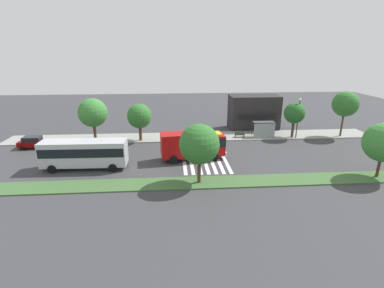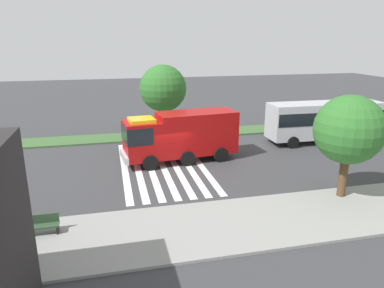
# 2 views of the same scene
# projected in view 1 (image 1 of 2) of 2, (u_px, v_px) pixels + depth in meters

# --- Properties ---
(ground_plane) EXTENTS (120.00, 120.00, 0.00)m
(ground_plane) POSITION_uv_depth(u_px,v_px,m) (198.00, 157.00, 38.74)
(ground_plane) COLOR #38383A
(sidewalk) EXTENTS (60.00, 5.14, 0.14)m
(sidewalk) POSITION_uv_depth(u_px,v_px,m) (193.00, 137.00, 47.44)
(sidewalk) COLOR gray
(sidewalk) RESTS_ON ground_plane
(median_strip) EXTENTS (60.00, 3.00, 0.14)m
(median_strip) POSITION_uv_depth(u_px,v_px,m) (205.00, 182.00, 31.01)
(median_strip) COLOR #3D6033
(median_strip) RESTS_ON ground_plane
(crosswalk) EXTENTS (5.85, 11.95, 0.01)m
(crosswalk) POSITION_uv_depth(u_px,v_px,m) (203.00, 156.00, 38.79)
(crosswalk) COLOR silver
(crosswalk) RESTS_ON ground_plane
(fire_truck) EXTENTS (8.72, 3.49, 3.64)m
(fire_truck) POSITION_uv_depth(u_px,v_px,m) (194.00, 144.00, 37.30)
(fire_truck) COLOR #A50C0C
(fire_truck) RESTS_ON ground_plane
(parked_car_west) EXTENTS (4.32, 2.20, 1.75)m
(parked_car_west) POSITION_uv_depth(u_px,v_px,m) (34.00, 142.00, 41.95)
(parked_car_west) COLOR #720505
(parked_car_west) RESTS_ON ground_plane
(transit_bus) EXTENTS (10.12, 3.02, 3.51)m
(transit_bus) POSITION_uv_depth(u_px,v_px,m) (84.00, 152.00, 34.28)
(transit_bus) COLOR #B2B2B7
(transit_bus) RESTS_ON ground_plane
(bus_stop_shelter) EXTENTS (3.50, 1.40, 2.46)m
(bus_stop_shelter) POSITION_uv_depth(u_px,v_px,m) (264.00, 126.00, 46.65)
(bus_stop_shelter) COLOR #4C4C51
(bus_stop_shelter) RESTS_ON sidewalk
(bench_near_shelter) EXTENTS (1.60, 0.50, 0.90)m
(bench_near_shelter) POSITION_uv_depth(u_px,v_px,m) (240.00, 135.00, 46.77)
(bench_near_shelter) COLOR #2D472D
(bench_near_shelter) RESTS_ON sidewalk
(street_lamp) EXTENTS (0.36, 0.36, 6.42)m
(street_lamp) POSITION_uv_depth(u_px,v_px,m) (298.00, 115.00, 45.55)
(street_lamp) COLOR #2D2D30
(street_lamp) RESTS_ON sidewalk
(storefront_building) EXTENTS (8.81, 5.21, 6.07)m
(storefront_building) POSITION_uv_depth(u_px,v_px,m) (254.00, 112.00, 51.83)
(storefront_building) COLOR #282626
(storefront_building) RESTS_ON ground_plane
(sidewalk_tree_far_west) EXTENTS (4.40, 4.40, 6.76)m
(sidewalk_tree_far_west) POSITION_uv_depth(u_px,v_px,m) (93.00, 113.00, 43.44)
(sidewalk_tree_far_west) COLOR #513823
(sidewalk_tree_far_west) RESTS_ON sidewalk
(sidewalk_tree_west) EXTENTS (3.80, 3.80, 5.81)m
(sidewalk_tree_west) POSITION_uv_depth(u_px,v_px,m) (139.00, 116.00, 44.13)
(sidewalk_tree_west) COLOR #513823
(sidewalk_tree_west) RESTS_ON sidewalk
(sidewalk_tree_center) EXTENTS (3.34, 3.34, 5.67)m
(sidewalk_tree_center) POSITION_uv_depth(u_px,v_px,m) (294.00, 113.00, 45.83)
(sidewalk_tree_center) COLOR #47301E
(sidewalk_tree_center) RESTS_ON sidewalk
(sidewalk_tree_east) EXTENTS (4.08, 4.08, 7.42)m
(sidewalk_tree_east) POSITION_uv_depth(u_px,v_px,m) (345.00, 104.00, 45.97)
(sidewalk_tree_east) COLOR #513823
(sidewalk_tree_east) RESTS_ON sidewalk
(median_tree_far_west) EXTENTS (4.26, 4.26, 6.47)m
(median_tree_far_west) POSITION_uv_depth(u_px,v_px,m) (199.00, 144.00, 29.59)
(median_tree_far_west) COLOR #47301E
(median_tree_far_west) RESTS_ON median_strip
(median_tree_west) EXTENTS (4.35, 4.35, 6.23)m
(median_tree_west) POSITION_uv_depth(u_px,v_px,m) (384.00, 142.00, 31.09)
(median_tree_west) COLOR #47301E
(median_tree_west) RESTS_ON median_strip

